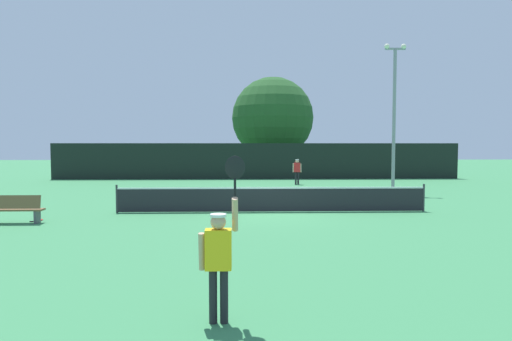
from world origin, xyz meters
The scene contains 13 objects.
ground_plane centered at (0.00, 0.00, 0.00)m, with size 120.00×120.00×0.00m, color #387F4C.
tennis_net centered at (0.00, 0.00, 0.51)m, with size 11.92×0.08×1.07m.
perimeter_fence centered at (0.00, 16.68, 1.35)m, with size 30.75×0.12×2.71m, color black.
player_serving centered at (-1.48, -10.71, 1.06)m, with size 0.67×0.39×2.44m.
player_receiving centered at (2.44, 11.94, 1.00)m, with size 0.57×0.24×1.64m.
tennis_ball centered at (-1.78, -2.30, 0.03)m, with size 0.07×0.07×0.07m, color #CCE033.
spare_racket centered at (-8.13, -1.71, 0.02)m, with size 0.28×0.52×0.04m.
courtside_bench centered at (-8.63, -2.27, 0.48)m, with size 1.80×0.44×0.95m.
light_pole centered at (7.08, 6.97, 4.56)m, with size 1.18×0.28×8.00m.
large_tree centered at (1.58, 22.68, 4.95)m, with size 7.20×7.20×8.56m.
parked_car_near centered at (-7.51, 24.12, 0.78)m, with size 2.24×4.34×1.69m.
parked_car_mid centered at (6.88, 23.16, 0.78)m, with size 2.46×4.42×1.69m.
parked_car_far centered at (9.53, 22.27, 0.78)m, with size 2.13×4.30×1.69m.
Camera 1 is at (-1.15, -17.13, 2.59)m, focal length 31.46 mm.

